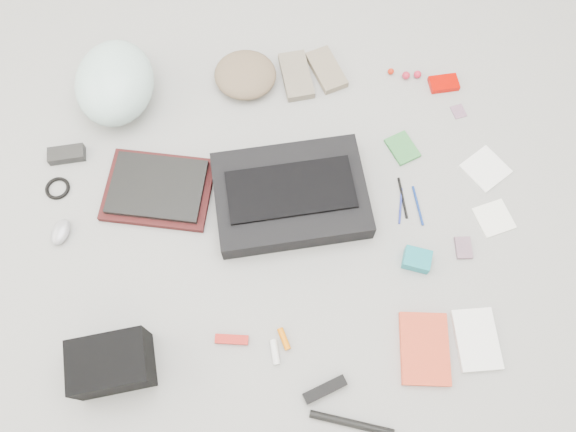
{
  "coord_description": "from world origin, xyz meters",
  "views": [
    {
      "loc": [
        -0.04,
        -0.68,
        1.74
      ],
      "look_at": [
        0.0,
        0.0,
        0.05
      ],
      "focal_mm": 35.0,
      "sensor_mm": 36.0,
      "label": 1
    }
  ],
  "objects_px": {
    "bike_helmet": "(115,83)",
    "laptop": "(157,187)",
    "camera_bag": "(112,364)",
    "book_red": "(425,349)",
    "accordion_wallet": "(417,260)",
    "messenger_bag": "(291,195)"
  },
  "relations": [
    {
      "from": "bike_helmet",
      "to": "laptop",
      "type": "bearing_deg",
      "value": -64.55
    },
    {
      "from": "laptop",
      "to": "bike_helmet",
      "type": "xyz_separation_m",
      "value": [
        -0.15,
        0.38,
        0.07
      ]
    },
    {
      "from": "bike_helmet",
      "to": "camera_bag",
      "type": "relative_size",
      "value": 1.52
    },
    {
      "from": "book_red",
      "to": "accordion_wallet",
      "type": "relative_size",
      "value": 2.54
    },
    {
      "from": "camera_bag",
      "to": "laptop",
      "type": "bearing_deg",
      "value": 71.64
    },
    {
      "from": "bike_helmet",
      "to": "messenger_bag",
      "type": "bearing_deg",
      "value": -32.06
    },
    {
      "from": "laptop",
      "to": "camera_bag",
      "type": "bearing_deg",
      "value": -90.12
    },
    {
      "from": "book_red",
      "to": "accordion_wallet",
      "type": "xyz_separation_m",
      "value": [
        0.01,
        0.28,
        0.01
      ]
    },
    {
      "from": "camera_bag",
      "to": "book_red",
      "type": "height_order",
      "value": "camera_bag"
    },
    {
      "from": "messenger_bag",
      "to": "laptop",
      "type": "bearing_deg",
      "value": 166.91
    },
    {
      "from": "laptop",
      "to": "bike_helmet",
      "type": "relative_size",
      "value": 0.92
    },
    {
      "from": "messenger_bag",
      "to": "camera_bag",
      "type": "bearing_deg",
      "value": -142.16
    },
    {
      "from": "messenger_bag",
      "to": "laptop",
      "type": "distance_m",
      "value": 0.45
    },
    {
      "from": "messenger_bag",
      "to": "camera_bag",
      "type": "relative_size",
      "value": 2.23
    },
    {
      "from": "book_red",
      "to": "messenger_bag",
      "type": "bearing_deg",
      "value": 131.16
    },
    {
      "from": "camera_bag",
      "to": "bike_helmet",
      "type": "bearing_deg",
      "value": 84.31
    },
    {
      "from": "accordion_wallet",
      "to": "laptop",
      "type": "bearing_deg",
      "value": 178.45
    },
    {
      "from": "messenger_bag",
      "to": "camera_bag",
      "type": "distance_m",
      "value": 0.76
    },
    {
      "from": "accordion_wallet",
      "to": "camera_bag",
      "type": "bearing_deg",
      "value": -145.39
    },
    {
      "from": "book_red",
      "to": "bike_helmet",
      "type": "bearing_deg",
      "value": 140.44
    },
    {
      "from": "camera_bag",
      "to": "accordion_wallet",
      "type": "xyz_separation_m",
      "value": [
        0.94,
        0.28,
        -0.05
      ]
    },
    {
      "from": "camera_bag",
      "to": "book_red",
      "type": "bearing_deg",
      "value": -8.04
    }
  ]
}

